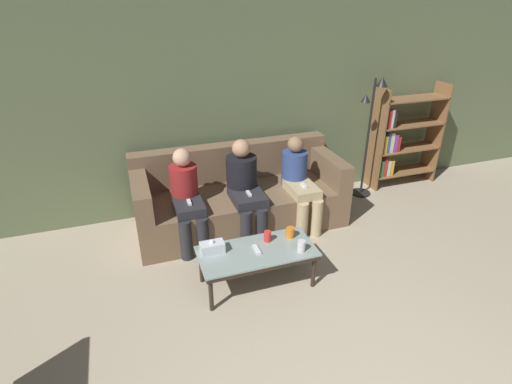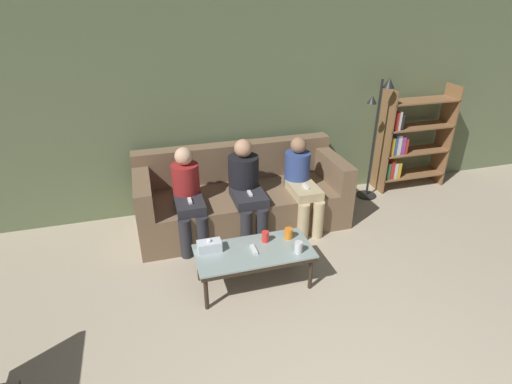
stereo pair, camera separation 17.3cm
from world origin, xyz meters
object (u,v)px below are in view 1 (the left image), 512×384
coffee_table (257,254)px  cup_far_center (290,232)px  cup_near_left (267,236)px  tissue_box (212,247)px  couch (239,198)px  standing_lamp (370,126)px  seated_person_mid_right (299,181)px  seated_person_left_end (187,196)px  cup_near_right (301,246)px  seated_person_mid_left (245,185)px  game_remote (257,249)px  bookshelf (398,140)px

coffee_table → cup_far_center: (0.38, 0.11, 0.09)m
cup_near_left → tissue_box: size_ratio=0.49×
couch → standing_lamp: size_ratio=1.51×
cup_far_center → seated_person_mid_right: (0.45, 0.81, 0.12)m
seated_person_left_end → cup_far_center: bearing=-44.1°
couch → coffee_table: size_ratio=2.22×
cup_near_right → seated_person_left_end: bearing=128.6°
cup_near_right → seated_person_left_end: 1.38m
seated_person_mid_right → seated_person_mid_left: bearing=177.4°
cup_near_left → game_remote: cup_near_left is taller
coffee_table → bookshelf: size_ratio=0.77×
cup_near_left → bookshelf: bookshelf is taller
cup_near_right → tissue_box: 0.82m
standing_lamp → coffee_table: bearing=-146.3°
cup_far_center → tissue_box: 0.78m
cup_near_left → seated_person_left_end: size_ratio=0.10×
seated_person_left_end → seated_person_mid_right: size_ratio=1.01×
bookshelf → standing_lamp: bearing=-166.6°
game_remote → seated_person_mid_left: bearing=79.1°
couch → seated_person_mid_right: (0.65, -0.25, 0.24)m
tissue_box → seated_person_mid_right: seated_person_mid_right is taller
bookshelf → cup_far_center: bearing=-148.2°
standing_lamp → seated_person_mid_left: size_ratio=1.46×
cup_far_center → seated_person_left_end: bearing=135.9°
tissue_box → standing_lamp: 2.76m
cup_near_right → cup_far_center: 0.25m
seated_person_mid_left → cup_far_center: bearing=-76.7°
couch → cup_near_right: couch is taller
couch → cup_near_left: (-0.04, -1.06, 0.12)m
seated_person_mid_right → cup_far_center: bearing=-119.2°
seated_person_left_end → seated_person_mid_left: seated_person_mid_left is taller
tissue_box → seated_person_mid_right: (1.23, 0.81, 0.13)m
couch → seated_person_left_end: 0.74m
seated_person_mid_right → game_remote: bearing=-132.3°
couch → game_remote: (-0.18, -1.17, 0.07)m
cup_near_left → game_remote: bearing=-142.1°
cup_far_center → game_remote: bearing=-164.2°
cup_far_center → seated_person_left_end: 1.19m
standing_lamp → seated_person_mid_left: 1.91m
coffee_table → seated_person_left_end: seated_person_left_end is taller
couch → cup_far_center: couch is taller
game_remote → seated_person_mid_right: seated_person_mid_right is taller
couch → standing_lamp: 1.95m
seated_person_mid_left → seated_person_mid_right: bearing=-2.6°
tissue_box → game_remote: size_ratio=1.47×
seated_person_left_end → seated_person_mid_right: seated_person_left_end is taller
cup_near_right → game_remote: size_ratio=0.72×
cup_far_center → tissue_box: size_ratio=0.47×
coffee_table → seated_person_mid_right: size_ratio=1.03×
standing_lamp → seated_person_mid_right: size_ratio=1.51×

